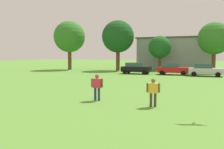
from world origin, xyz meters
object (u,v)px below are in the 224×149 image
tree_left (118,37)px  bystander_near_trees (97,85)px  tree_far_left (69,37)px  tree_center_left (160,47)px  adult_bystander (153,90)px  parked_car_red_1 (173,69)px  parked_car_silver_2 (205,70)px  tree_center_right (214,38)px  parked_car_black_0 (136,68)px

tree_left → bystander_near_trees: bearing=-71.5°
tree_far_left → tree_left: 9.34m
tree_center_left → adult_bystander: bearing=-79.1°
parked_car_red_1 → tree_left: 12.72m
tree_far_left → bystander_near_trees: bearing=-54.4°
adult_bystander → bystander_near_trees: 3.74m
parked_car_red_1 → tree_left: tree_left is taller
parked_car_red_1 → tree_far_left: 20.75m
adult_bystander → tree_left: 30.26m
bystander_near_trees → parked_car_silver_2: size_ratio=0.39×
tree_center_right → parked_car_silver_2: bearing=-97.8°
tree_far_left → tree_center_right: 25.18m
bystander_near_trees → parked_car_black_0: bearing=-85.4°
tree_far_left → parked_car_black_0: bearing=-17.4°
adult_bystander → tree_left: size_ratio=0.18×
parked_car_black_0 → bystander_near_trees: bearing=-79.5°
parked_car_black_0 → parked_car_silver_2: 9.71m
adult_bystander → parked_car_silver_2: (2.15, 21.19, -0.10)m
tree_left → tree_center_right: size_ratio=1.11×
tree_center_left → tree_center_right: (8.85, -1.15, 1.23)m
adult_bystander → tree_far_left: (-21.88, 25.79, 5.19)m
parked_car_silver_2 → adult_bystander: bearing=-95.8°
parked_car_black_0 → tree_left: (-5.06, 5.73, 5.14)m
parked_car_silver_2 → tree_far_left: size_ratio=0.47×
bystander_near_trees → tree_left: bearing=-77.3°
adult_bystander → tree_center_right: bearing=-111.4°
parked_car_silver_2 → tree_far_left: (-24.03, 4.59, 5.28)m
parked_car_black_0 → parked_car_red_1: same height
adult_bystander → tree_center_left: tree_center_left is taller
tree_far_left → tree_left: size_ratio=1.02×
tree_far_left → tree_center_left: (16.17, 3.85, -1.99)m
parked_car_black_0 → parked_car_silver_2: same height
tree_left → tree_center_left: (6.92, 2.60, -1.84)m
parked_car_black_0 → tree_center_left: 9.14m
bystander_near_trees → parked_car_red_1: bearing=-99.8°
parked_car_red_1 → tree_far_left: (-19.67, 3.94, 5.28)m
tree_left → tree_center_left: size_ratio=1.44×
parked_car_black_0 → parked_car_silver_2: size_ratio=1.00×
parked_car_silver_2 → tree_left: (-14.77, 5.84, 5.14)m
bystander_near_trees → tree_center_left: (-2.00, 29.20, 3.15)m
adult_bystander → parked_car_red_1: bearing=-99.3°
tree_left → tree_far_left: bearing=-172.3°
tree_left → adult_bystander: bearing=-65.0°
bystander_near_trees → parked_car_silver_2: bystander_near_trees is taller
parked_car_red_1 → tree_far_left: size_ratio=0.47×
bystander_near_trees → tree_left: size_ratio=0.19×
bystander_near_trees → tree_center_left: size_ratio=0.27×
tree_center_left → tree_center_right: bearing=-7.4°
parked_car_black_0 → tree_far_left: size_ratio=0.47×
parked_car_black_0 → parked_car_red_1: size_ratio=1.00×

